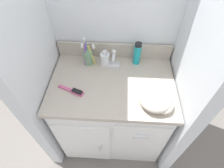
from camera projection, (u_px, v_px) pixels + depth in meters
name	position (u px, v px, depth m)	size (l,w,h in m)	color
ground_plane	(112.00, 132.00, 1.77)	(6.00, 6.00, 0.00)	slate
wall_back	(115.00, 12.00, 1.14)	(1.03, 0.08, 2.20)	silver
wall_left	(25.00, 40.00, 0.95)	(0.08, 0.64, 2.20)	silver
wall_right	(203.00, 46.00, 0.91)	(0.08, 0.64, 2.20)	silver
vanity	(112.00, 112.00, 1.46)	(0.85, 0.57, 0.77)	white
backsplash	(114.00, 50.00, 1.31)	(0.85, 0.02, 0.12)	#B2A899
sink_faucet	(114.00, 61.00, 1.25)	(0.09, 0.09, 0.14)	silver
toothbrush_cup	(88.00, 57.00, 1.26)	(0.09, 0.09, 0.19)	gray
soap_dispenser	(105.00, 59.00, 1.26)	(0.07, 0.07, 0.13)	white
shaving_cream_can	(137.00, 54.00, 1.24)	(0.05, 0.05, 0.18)	teal
hairbrush	(74.00, 91.00, 1.12)	(0.18, 0.09, 0.03)	#C1517F
hand_towel	(157.00, 99.00, 1.04)	(0.21, 0.21, 0.10)	beige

